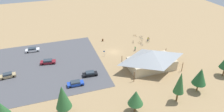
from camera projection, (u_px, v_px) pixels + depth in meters
name	position (u px, v px, depth m)	size (l,w,h in m)	color
ground	(114.00, 52.00, 73.84)	(160.00, 160.00, 0.00)	#9E7F56
parking_lot_asphalt	(32.00, 68.00, 64.63)	(43.27, 34.02, 0.05)	#4C4C51
bike_pavilion	(152.00, 58.00, 63.19)	(16.25, 9.88, 6.10)	#C6B28E
trash_bin	(103.00, 40.00, 81.40)	(0.60, 0.60, 0.90)	brown
lot_sign	(104.00, 53.00, 70.52)	(0.56, 0.08, 2.20)	#99999E
pine_far_west	(1.00, 109.00, 42.89)	(3.25, 3.25, 6.38)	brown
pine_center	(136.00, 97.00, 46.39)	(3.58, 3.58, 6.14)	brown
pine_east	(200.00, 76.00, 52.61)	(3.60, 3.60, 7.12)	brown
pine_far_east	(180.00, 83.00, 48.87)	(2.59, 2.59, 8.53)	brown
pine_midwest	(63.00, 97.00, 45.24)	(3.59, 3.59, 8.10)	brown
bicycle_red_front_row	(149.00, 38.00, 82.81)	(0.67, 1.74, 0.88)	black
bicycle_teal_mid_cluster	(142.00, 39.00, 82.44)	(0.71, 1.58, 0.83)	black
bicycle_silver_lone_east	(141.00, 37.00, 84.10)	(1.76, 0.48, 0.84)	black
bicycle_black_yard_left	(133.00, 42.00, 80.11)	(0.71, 1.64, 0.81)	black
bicycle_green_back_row	(148.00, 42.00, 80.24)	(1.66, 0.62, 0.78)	black
bicycle_yellow_edge_north	(140.00, 43.00, 79.68)	(1.59, 0.60, 0.79)	black
bicycle_orange_trailside	(135.00, 36.00, 85.38)	(1.37, 1.12, 0.82)	black
bicycle_white_near_porch	(142.00, 44.00, 78.21)	(0.48, 1.71, 0.86)	black
car_maroon_by_curb	(48.00, 62.00, 66.60)	(4.96, 2.54, 1.40)	maroon
car_tan_far_end	(8.00, 75.00, 59.95)	(4.42, 2.16, 1.43)	tan
car_blue_near_entry	(76.00, 83.00, 56.72)	(4.59, 1.92, 1.35)	#1E42B2
car_white_inner_stall	(32.00, 50.00, 73.71)	(4.81, 2.03, 1.46)	white
car_black_mid_lot	(90.00, 74.00, 60.76)	(4.48, 2.03, 1.35)	black
visitor_crossing_yard	(135.00, 48.00, 74.20)	(0.40, 0.36, 1.76)	#2D3347
visitor_near_lot	(148.00, 39.00, 81.29)	(0.36, 0.36, 1.73)	#2D3347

